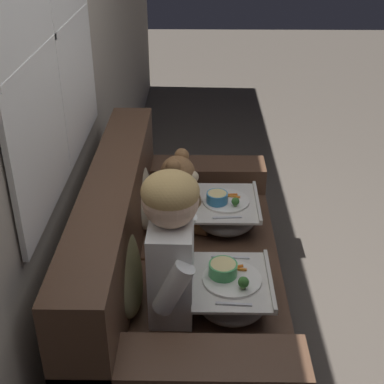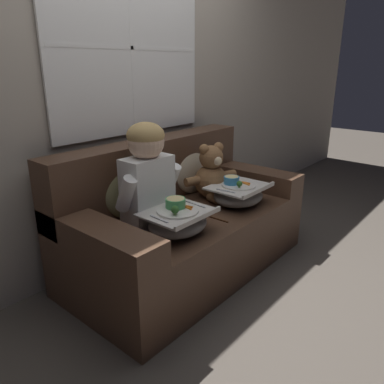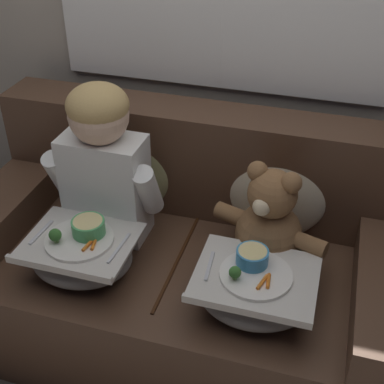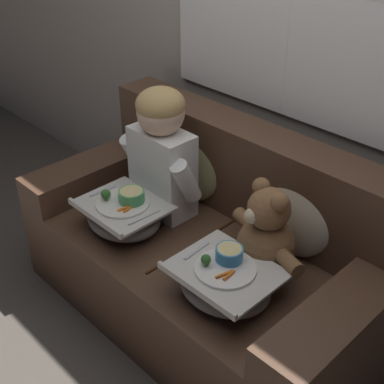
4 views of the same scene
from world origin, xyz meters
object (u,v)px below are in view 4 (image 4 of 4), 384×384
at_px(throw_pillow_behind_child, 192,160).
at_px(lap_tray_child, 124,215).
at_px(lap_tray_teddy, 225,281).
at_px(throw_pillow_behind_teddy, 296,211).
at_px(child_figure, 162,146).
at_px(couch, 211,255).
at_px(teddy_bear, 265,236).

xyz_separation_m(throw_pillow_behind_child, lap_tray_child, (0.00, -0.45, -0.12)).
distance_m(throw_pillow_behind_child, lap_tray_child, 0.46).
bearing_deg(lap_tray_teddy, throw_pillow_behind_teddy, 89.85).
distance_m(throw_pillow_behind_child, child_figure, 0.25).
xyz_separation_m(couch, throw_pillow_behind_teddy, (0.32, 0.19, 0.32)).
bearing_deg(lap_tray_teddy, couch, 141.12).
bearing_deg(child_figure, throw_pillow_behind_child, 90.00).
bearing_deg(lap_tray_child, throw_pillow_behind_teddy, 34.88).
distance_m(child_figure, teddy_bear, 0.67).
bearing_deg(lap_tray_child, couch, 38.84).
xyz_separation_m(child_figure, teddy_bear, (0.64, -0.00, -0.17)).
bearing_deg(throw_pillow_behind_teddy, throw_pillow_behind_child, 180.00).
relative_size(child_figure, lap_tray_teddy, 1.56).
distance_m(throw_pillow_behind_teddy, lap_tray_teddy, 0.47).
bearing_deg(teddy_bear, lap_tray_child, -159.24).
xyz_separation_m(throw_pillow_behind_child, teddy_bear, (0.64, -0.21, -0.02)).
height_order(couch, throw_pillow_behind_child, couch).
bearing_deg(teddy_bear, lap_tray_teddy, -89.87).
bearing_deg(couch, throw_pillow_behind_child, 149.50).
relative_size(child_figure, teddy_bear, 1.44).
relative_size(couch, throw_pillow_behind_child, 3.96).
xyz_separation_m(throw_pillow_behind_teddy, child_figure, (-0.64, -0.20, 0.15)).
relative_size(throw_pillow_behind_child, child_figure, 0.68).
bearing_deg(lap_tray_child, throw_pillow_behind_child, 90.09).
bearing_deg(throw_pillow_behind_teddy, couch, -149.50).
bearing_deg(child_figure, lap_tray_teddy, -21.06).
xyz_separation_m(child_figure, lap_tray_child, (0.00, -0.25, -0.27)).
bearing_deg(couch, lap_tray_teddy, -38.88).
bearing_deg(teddy_bear, throw_pillow_behind_teddy, 89.52).
relative_size(throw_pillow_behind_teddy, lap_tray_child, 1.07).
relative_size(lap_tray_child, lap_tray_teddy, 0.97).
bearing_deg(throw_pillow_behind_teddy, lap_tray_child, -145.12).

